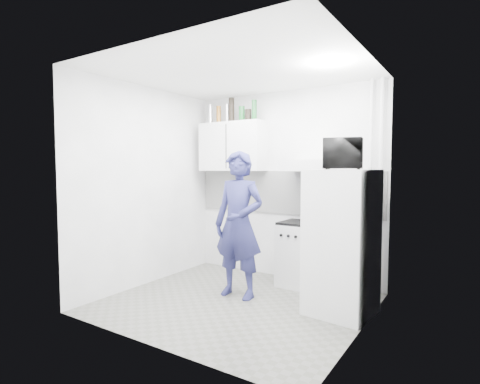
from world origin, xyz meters
The scene contains 24 objects.
floor centered at (0.00, 0.00, 0.00)m, with size 2.80×2.80×0.00m, color #515248.
ceiling centered at (0.00, 0.00, 2.60)m, with size 2.80×2.80×0.00m, color white.
wall_back centered at (0.00, 1.25, 1.30)m, with size 2.80×2.80×0.00m, color white.
wall_left centered at (-1.40, 0.00, 1.30)m, with size 2.60×2.60×0.00m, color white.
wall_right centered at (1.40, 0.00, 1.30)m, with size 2.60×2.60×0.00m, color white.
person centered at (-0.09, 0.22, 0.87)m, with size 0.64×0.42×1.74m, color navy.
stove centered at (0.36, 1.00, 0.41)m, with size 0.51×0.51×0.81m, color silver.
fridge centered at (1.10, 0.37, 0.76)m, with size 0.63×0.63×1.52m, color silver.
stove_top centered at (0.36, 1.00, 0.83)m, with size 0.49×0.49×0.03m, color black.
saucepan centered at (0.43, 1.06, 0.89)m, with size 0.16×0.16×0.09m, color silver.
microwave centered at (1.10, 0.37, 1.68)m, with size 0.38×0.56×0.31m, color black.
bottle_a centered at (-1.17, 1.07, 2.35)m, with size 0.07×0.07×0.30m, color silver.
bottle_b centered at (-1.01, 1.07, 2.33)m, with size 0.07×0.07×0.26m, color brown.
bottle_c centered at (-0.85, 1.07, 2.33)m, with size 0.07×0.07×0.27m, color silver.
bottle_d centered at (-0.78, 1.07, 2.38)m, with size 0.08×0.08×0.35m, color black.
canister_a centered at (-0.60, 1.07, 2.31)m, with size 0.09×0.09×0.22m, color #144C1E.
canister_b centered at (-0.49, 1.07, 2.28)m, with size 0.09×0.09×0.17m, color black.
bottle_e centered at (-0.39, 1.07, 2.34)m, with size 0.07×0.07×0.29m, color #144C1E.
upper_cabinet centered at (-0.75, 1.07, 1.85)m, with size 1.00×0.35×0.70m, color silver.
range_hood centered at (0.45, 1.00, 1.57)m, with size 0.60×0.50×0.14m, color silver.
backsplash centered at (0.00, 1.24, 1.20)m, with size 2.74×0.03×0.60m, color white.
pipe_a centered at (1.30, 1.17, 1.30)m, with size 0.05×0.05×2.60m, color silver.
pipe_b centered at (1.18, 1.17, 1.30)m, with size 0.04×0.04×2.60m, color silver.
ceiling_spot_fixture centered at (1.00, 0.20, 2.57)m, with size 0.10×0.10×0.02m, color white.
Camera 1 is at (2.31, -3.48, 1.54)m, focal length 28.00 mm.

